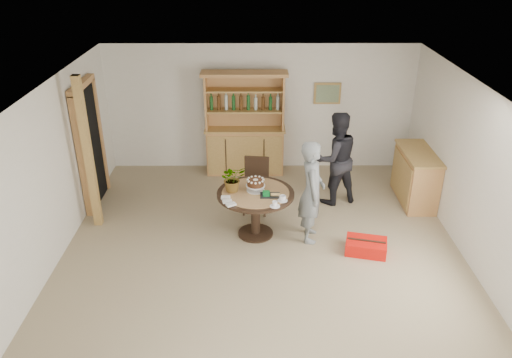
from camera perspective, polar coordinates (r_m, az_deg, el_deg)
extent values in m
plane|color=tan|center=(7.33, 0.76, -9.96)|extent=(7.00, 7.00, 0.00)
cube|color=white|center=(9.90, 0.48, 8.13)|extent=(6.00, 0.04, 2.50)
cube|color=white|center=(7.26, -23.57, -1.20)|extent=(0.04, 7.00, 2.50)
cube|color=white|center=(7.36, 24.88, -1.10)|extent=(0.04, 7.00, 2.50)
cube|color=white|center=(6.19, 0.90, 9.06)|extent=(6.00, 7.00, 0.04)
cube|color=tan|center=(9.89, 8.16, 9.66)|extent=(0.52, 0.03, 0.42)
cube|color=#59724C|center=(9.87, 8.17, 9.62)|extent=(0.44, 0.02, 0.34)
cube|color=black|center=(9.02, -18.47, 3.52)|extent=(0.10, 0.90, 2.10)
cube|color=tan|center=(8.58, -19.28, 2.22)|extent=(0.12, 0.10, 2.10)
cube|color=tan|center=(9.45, -17.50, 4.70)|extent=(0.12, 0.10, 2.10)
cube|color=tan|center=(8.68, -19.36, 10.10)|extent=(0.12, 1.10, 0.10)
cube|color=tan|center=(8.17, -18.64, 2.66)|extent=(0.12, 0.12, 2.50)
cube|color=tan|center=(9.94, -1.25, 3.27)|extent=(1.50, 0.50, 0.90)
cube|color=tan|center=(9.77, -1.28, 5.81)|extent=(1.56, 0.54, 0.04)
cube|color=tan|center=(9.69, -1.30, 9.07)|extent=(1.50, 0.04, 1.06)
cube|color=tan|center=(9.58, -5.73, 8.76)|extent=(0.04, 0.34, 1.06)
cube|color=tan|center=(9.56, 3.12, 8.80)|extent=(0.04, 0.34, 1.06)
cube|color=tan|center=(9.60, -1.30, 7.83)|extent=(1.44, 0.32, 0.03)
cube|color=tan|center=(9.48, -1.33, 10.13)|extent=(1.44, 0.32, 0.03)
cube|color=tan|center=(9.40, -1.35, 11.95)|extent=(1.62, 0.40, 0.06)
cylinder|color=#194C1E|center=(9.57, -4.70, 8.69)|extent=(0.07, 0.07, 0.28)
cylinder|color=#4C2D14|center=(9.56, -3.74, 8.70)|extent=(0.07, 0.07, 0.28)
cylinder|color=#B2BFB2|center=(9.56, -2.77, 8.71)|extent=(0.07, 0.07, 0.28)
cylinder|color=#194C1E|center=(9.55, -1.80, 8.72)|extent=(0.07, 0.07, 0.28)
cylinder|color=#4C2D14|center=(9.55, -0.83, 8.72)|extent=(0.07, 0.07, 0.28)
cylinder|color=#B2BFB2|center=(9.55, 0.14, 8.72)|extent=(0.07, 0.07, 0.28)
cylinder|color=#194C1E|center=(9.55, 1.12, 8.72)|extent=(0.07, 0.07, 0.28)
cylinder|color=#4C2D14|center=(9.55, 2.09, 8.72)|extent=(0.07, 0.07, 0.28)
cube|color=tan|center=(9.26, 17.78, 0.15)|extent=(0.50, 1.20, 0.90)
cube|color=tan|center=(9.08, 18.18, 2.82)|extent=(0.54, 1.26, 0.04)
cylinder|color=black|center=(7.68, -0.05, -1.70)|extent=(1.20, 1.20, 0.04)
cylinder|color=black|center=(7.86, -0.05, -4.08)|extent=(0.14, 0.14, 0.70)
cylinder|color=black|center=(8.04, -0.05, -6.21)|extent=(0.56, 0.56, 0.03)
cylinder|color=#A57E50|center=(7.67, -0.05, -1.53)|extent=(1.04, 1.04, 0.01)
cube|color=black|center=(8.47, -0.06, -1.00)|extent=(0.47, 0.47, 0.04)
cube|color=black|center=(8.53, 0.09, 1.08)|extent=(0.42, 0.08, 0.46)
cube|color=black|center=(8.44, 0.09, 2.43)|extent=(0.42, 0.09, 0.05)
cube|color=black|center=(8.45, -1.42, -2.87)|extent=(0.04, 0.04, 0.44)
cube|color=black|center=(8.41, 1.01, -3.01)|extent=(0.04, 0.04, 0.44)
cube|color=black|center=(8.76, -1.09, -1.73)|extent=(0.04, 0.04, 0.44)
cube|color=black|center=(8.72, 1.26, -1.87)|extent=(0.04, 0.04, 0.44)
cylinder|color=white|center=(7.71, -0.05, -1.30)|extent=(0.28, 0.28, 0.01)
cylinder|color=white|center=(7.69, -0.05, -1.03)|extent=(0.05, 0.05, 0.08)
cylinder|color=white|center=(7.67, -0.05, -0.73)|extent=(0.30, 0.30, 0.01)
cylinder|color=#432113|center=(7.65, -0.05, -0.40)|extent=(0.26, 0.26, 0.09)
cylinder|color=white|center=(7.63, -0.05, -0.09)|extent=(0.08, 0.08, 0.01)
sphere|color=white|center=(7.63, 0.85, -0.09)|extent=(0.04, 0.04, 0.04)
sphere|color=white|center=(7.68, 0.72, 0.10)|extent=(0.04, 0.04, 0.04)
sphere|color=white|center=(7.72, 0.39, 0.25)|extent=(0.04, 0.04, 0.04)
sphere|color=white|center=(7.73, -0.05, 0.30)|extent=(0.04, 0.04, 0.04)
sphere|color=white|center=(7.72, -0.50, 0.25)|extent=(0.04, 0.04, 0.04)
sphere|color=white|center=(7.68, -0.83, 0.10)|extent=(0.04, 0.04, 0.04)
sphere|color=white|center=(7.63, -0.95, -0.10)|extent=(0.04, 0.04, 0.04)
sphere|color=white|center=(7.57, -0.84, -0.30)|extent=(0.04, 0.04, 0.04)
sphere|color=white|center=(7.53, -0.50, -0.45)|extent=(0.04, 0.04, 0.04)
sphere|color=white|center=(7.52, -0.05, -0.50)|extent=(0.04, 0.04, 0.04)
sphere|color=white|center=(7.53, 0.41, -0.45)|extent=(0.04, 0.04, 0.04)
sphere|color=white|center=(7.57, 0.74, -0.30)|extent=(0.04, 0.04, 0.04)
imported|color=#3F7233|center=(7.62, -2.68, 0.07)|extent=(0.47, 0.44, 0.42)
cube|color=black|center=(7.56, 1.62, -1.88)|extent=(0.30, 0.20, 0.01)
cube|color=#0C742A|center=(7.54, 1.17, -1.65)|extent=(0.10, 0.10, 0.06)
cube|color=#0C742A|center=(7.53, 1.17, -1.42)|extent=(0.11, 0.02, 0.01)
cylinder|color=white|center=(7.43, 3.05, -2.47)|extent=(0.15, 0.15, 0.01)
imported|color=white|center=(7.41, 3.05, -2.18)|extent=(0.10, 0.10, 0.08)
cylinder|color=white|center=(7.28, 2.17, -3.12)|extent=(0.15, 0.15, 0.01)
imported|color=white|center=(7.26, 2.18, -2.83)|extent=(0.08, 0.08, 0.07)
cube|color=white|center=(7.50, -3.49, -2.11)|extent=(0.14, 0.08, 0.03)
cube|color=white|center=(7.39, -3.30, -2.56)|extent=(0.16, 0.11, 0.03)
cube|color=white|center=(7.30, -2.87, -2.93)|extent=(0.16, 0.14, 0.03)
imported|color=slate|center=(7.60, 6.38, -1.44)|extent=(0.43, 0.62, 1.64)
imported|color=black|center=(8.74, 9.06, 2.34)|extent=(0.97, 0.86, 1.67)
cube|color=red|center=(7.75, 12.46, -7.53)|extent=(0.68, 0.53, 0.20)
cube|color=black|center=(7.69, 12.53, -6.88)|extent=(0.55, 0.17, 0.01)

